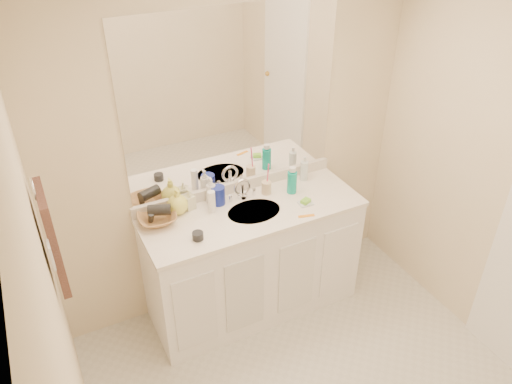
{
  "coord_description": "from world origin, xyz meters",
  "views": [
    {
      "loc": [
        -1.23,
        -1.46,
        2.8
      ],
      "look_at": [
        0.0,
        0.97,
        1.05
      ],
      "focal_mm": 35.0,
      "sensor_mm": 36.0,
      "label": 1
    }
  ],
  "objects": [
    {
      "name": "tan_cup",
      "position": [
        0.18,
        1.16,
        0.93
      ],
      "size": [
        0.08,
        0.08,
        0.09
      ],
      "primitive_type": "cylinder",
      "rotation": [
        0.0,
        0.0,
        -0.11
      ],
      "color": "beige",
      "rests_on": "countertop"
    },
    {
      "name": "extra_white_bottle",
      "position": [
        -0.25,
        1.13,
        0.96
      ],
      "size": [
        0.06,
        0.06,
        0.16
      ],
      "primitive_type": "cylinder",
      "rotation": [
        0.0,
        0.0,
        -0.26
      ],
      "color": "white",
      "rests_on": "countertop"
    },
    {
      "name": "faucet",
      "position": [
        0.0,
        1.18,
        0.94
      ],
      "size": [
        0.02,
        0.02,
        0.11
      ],
      "primitive_type": "cylinder",
      "color": "silver",
      "rests_on": "countertop"
    },
    {
      "name": "backsplash",
      "position": [
        0.0,
        1.29,
        0.92
      ],
      "size": [
        1.52,
        0.03,
        0.08
      ],
      "primitive_type": "cube",
      "color": "silver",
      "rests_on": "countertop"
    },
    {
      "name": "hand_towel",
      "position": [
        -1.25,
        0.77,
        1.25
      ],
      "size": [
        0.04,
        0.32,
        0.55
      ],
      "primitive_type": "cube",
      "color": "#39231E",
      "rests_on": "towel_ring"
    },
    {
      "name": "soap_bottle_cream",
      "position": [
        -0.37,
        1.23,
        0.95
      ],
      "size": [
        0.08,
        0.08,
        0.15
      ],
      "primitive_type": "imported",
      "rotation": [
        0.0,
        0.0,
        0.24
      ],
      "color": "beige",
      "rests_on": "countertop"
    },
    {
      "name": "wall_left",
      "position": [
        -1.3,
        0.0,
        1.2
      ],
      "size": [
        0.02,
        2.6,
        2.4
      ],
      "primitive_type": "cube",
      "color": "beige",
      "rests_on": "floor"
    },
    {
      "name": "mouthwash_bottle",
      "position": [
        0.35,
        1.1,
        0.96
      ],
      "size": [
        0.09,
        0.09,
        0.16
      ],
      "primitive_type": "cylinder",
      "rotation": [
        0.0,
        0.0,
        -0.32
      ],
      "color": "#0DA18E",
      "rests_on": "countertop"
    },
    {
      "name": "towel_ring",
      "position": [
        -1.27,
        0.77,
        1.55
      ],
      "size": [
        0.01,
        0.11,
        0.11
      ],
      "primitive_type": "torus",
      "rotation": [
        0.0,
        1.57,
        0.0
      ],
      "color": "silver",
      "rests_on": "wall_left"
    },
    {
      "name": "ceiling",
      "position": [
        0.0,
        0.0,
        2.4
      ],
      "size": [
        2.6,
        2.6,
        0.02
      ],
      "primitive_type": "cube",
      "color": "white",
      "rests_on": "wall_back"
    },
    {
      "name": "orange_comb",
      "position": [
        0.28,
        0.8,
        0.88
      ],
      "size": [
        0.11,
        0.05,
        0.0
      ],
      "primitive_type": "cube",
      "rotation": [
        0.0,
        0.0,
        -0.26
      ],
      "color": "orange",
      "rests_on": "countertop"
    },
    {
      "name": "wall_back",
      "position": [
        0.0,
        1.3,
        1.2
      ],
      "size": [
        2.6,
        0.02,
        2.4
      ],
      "primitive_type": "cube",
      "color": "beige",
      "rests_on": "floor"
    },
    {
      "name": "hair_dryer",
      "position": [
        -0.6,
        1.18,
        0.97
      ],
      "size": [
        0.16,
        0.12,
        0.07
      ],
      "primitive_type": "cylinder",
      "rotation": [
        0.0,
        1.57,
        -0.36
      ],
      "color": "black",
      "rests_on": "wicker_basket"
    },
    {
      "name": "dark_jar",
      "position": [
        -0.45,
        0.89,
        0.9
      ],
      "size": [
        0.09,
        0.09,
        0.05
      ],
      "primitive_type": "cylinder",
      "rotation": [
        0.0,
        0.0,
        0.25
      ],
      "color": "black",
      "rests_on": "countertop"
    },
    {
      "name": "countertop",
      "position": [
        0.0,
        1.02,
        0.86
      ],
      "size": [
        1.52,
        0.57,
        0.03
      ],
      "primitive_type": "cube",
      "color": "white",
      "rests_on": "vanity_cabinet"
    },
    {
      "name": "mirror",
      "position": [
        0.0,
        1.29,
        1.56
      ],
      "size": [
        1.48,
        0.01,
        1.2
      ],
      "primitive_type": "cube",
      "color": "white",
      "rests_on": "wall_back"
    },
    {
      "name": "toothbrush",
      "position": [
        0.19,
        1.16,
        1.03
      ],
      "size": [
        0.01,
        0.04,
        0.18
      ],
      "primitive_type": "cylinder",
      "rotation": [
        0.14,
        0.0,
        -0.09
      ],
      "color": "#FE437B",
      "rests_on": "tan_cup"
    },
    {
      "name": "sink_basin",
      "position": [
        0.0,
        1.0,
        0.87
      ],
      "size": [
        0.37,
        0.37,
        0.02
      ],
      "primitive_type": "cylinder",
      "color": "beige",
      "rests_on": "countertop"
    },
    {
      "name": "soap_bottle_white",
      "position": [
        -0.21,
        1.23,
        0.98
      ],
      "size": [
        0.08,
        0.08,
        0.19
      ],
      "primitive_type": "imported",
      "rotation": [
        0.0,
        0.0,
        -0.13
      ],
      "color": "white",
      "rests_on": "countertop"
    },
    {
      "name": "green_soap",
      "position": [
        0.35,
        0.92,
        0.9
      ],
      "size": [
        0.08,
        0.07,
        0.02
      ],
      "primitive_type": "cube",
      "rotation": [
        0.0,
        0.0,
        0.41
      ],
      "color": "#78CE32",
      "rests_on": "soap_dish"
    },
    {
      "name": "vanity_cabinet",
      "position": [
        0.0,
        1.02,
        0.42
      ],
      "size": [
        1.5,
        0.55,
        0.85
      ],
      "primitive_type": "cube",
      "color": "white",
      "rests_on": "floor"
    },
    {
      "name": "soap_bottle_yellow",
      "position": [
        -0.46,
        1.22,
        0.97
      ],
      "size": [
        0.14,
        0.14,
        0.18
      ],
      "primitive_type": "imported",
      "rotation": [
        0.0,
        0.0,
        0.03
      ],
      "color": "#EBEA5B",
      "rests_on": "countertop"
    },
    {
      "name": "blue_mug",
      "position": [
        -0.18,
        1.2,
        0.95
      ],
      "size": [
        0.12,
        0.12,
        0.13
      ],
      "primitive_type": "cylinder",
      "rotation": [
        0.0,
        0.0,
        0.37
      ],
      "color": "navy",
      "rests_on": "countertop"
    },
    {
      "name": "wicker_basket",
      "position": [
        -0.62,
        1.18,
        0.91
      ],
      "size": [
        0.26,
        0.26,
        0.06
      ],
      "primitive_type": "imported",
      "rotation": [
        0.0,
        0.0,
        -0.06
      ],
      "color": "#A47342",
      "rests_on": "countertop"
    },
    {
      "name": "soap_dish",
      "position": [
        0.35,
        0.92,
        0.89
      ],
      "size": [
        0.1,
        0.08,
        0.01
      ],
      "primitive_type": "cube",
      "rotation": [
        0.0,
        0.0,
        -0.06
      ],
      "color": "silver",
      "rests_on": "countertop"
    },
    {
      "name": "clear_pump_bottle",
      "position": [
        0.51,
        1.21,
        0.95
      ],
      "size": [
        0.07,
        0.07,
        0.15
      ],
      "primitive_type": "cylinder",
      "rotation": [
        0.0,
        0.0,
        -0.2
      ],
      "color": "silver",
      "rests_on": "countertop"
    },
    {
      "name": "switch_plate",
      "position": [
        -1.27,
        0.57,
        1.3
      ],
      "size": [
        0.01,
        0.08,
        0.13
      ],
      "primitive_type": "cube",
      "color": "white",
      "rests_on": "wall_left"
    }
  ]
}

